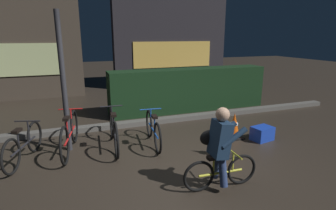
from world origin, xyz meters
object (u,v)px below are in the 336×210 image
(street_post, at_px, (63,84))
(traffic_cone_near, at_px, (224,141))
(parked_bike_left_mid, at_px, (24,145))
(traffic_cone_far, at_px, (234,126))
(blue_crate, at_px, (262,133))
(parked_bike_right_mid, at_px, (153,130))
(cyclist, at_px, (220,148))
(parked_bike_center_left, at_px, (70,134))
(parked_bike_center_right, at_px, (114,130))

(street_post, relative_size, traffic_cone_near, 4.36)
(parked_bike_left_mid, xyz_separation_m, traffic_cone_far, (4.18, -0.31, -0.04))
(street_post, xyz_separation_m, blue_crate, (3.93, -0.90, -1.18))
(street_post, bearing_deg, blue_crate, -12.89)
(parked_bike_right_mid, xyz_separation_m, cyclist, (0.43, -1.90, 0.31))
(parked_bike_center_left, relative_size, blue_crate, 3.91)
(parked_bike_center_right, relative_size, parked_bike_right_mid, 1.14)
(traffic_cone_far, bearing_deg, blue_crate, -32.11)
(street_post, relative_size, traffic_cone_far, 4.64)
(parked_bike_center_right, xyz_separation_m, parked_bike_right_mid, (0.79, -0.13, -0.04))
(parked_bike_left_mid, distance_m, traffic_cone_far, 4.19)
(street_post, distance_m, cyclist, 3.11)
(parked_bike_center_right, height_order, cyclist, cyclist)
(parked_bike_center_left, xyz_separation_m, blue_crate, (3.91, -0.78, -0.21))
(traffic_cone_near, height_order, blue_crate, traffic_cone_near)
(blue_crate, bearing_deg, traffic_cone_near, -161.77)
(traffic_cone_far, height_order, cyclist, cyclist)
(parked_bike_center_right, bearing_deg, traffic_cone_far, -94.91)
(parked_bike_right_mid, height_order, cyclist, cyclist)
(street_post, relative_size, cyclist, 2.14)
(street_post, distance_m, parked_bike_center_right, 1.31)
(traffic_cone_near, bearing_deg, traffic_cone_far, 45.48)
(street_post, bearing_deg, parked_bike_center_right, -11.62)
(parked_bike_right_mid, bearing_deg, traffic_cone_far, -92.79)
(parked_bike_center_right, bearing_deg, traffic_cone_near, -117.06)
(parked_bike_center_left, bearing_deg, street_post, 23.53)
(parked_bike_center_right, bearing_deg, cyclist, -145.12)
(parked_bike_center_right, xyz_separation_m, traffic_cone_far, (2.57, -0.41, -0.09))
(cyclist, bearing_deg, parked_bike_center_left, 137.15)
(traffic_cone_near, relative_size, cyclist, 0.49)
(parked_bike_left_mid, bearing_deg, traffic_cone_near, -89.48)
(parked_bike_left_mid, distance_m, cyclist, 3.45)
(parked_bike_right_mid, height_order, blue_crate, parked_bike_right_mid)
(parked_bike_center_left, xyz_separation_m, traffic_cone_near, (2.69, -1.18, -0.07))
(parked_bike_left_mid, bearing_deg, parked_bike_right_mid, -73.85)
(blue_crate, relative_size, cyclist, 0.35)
(cyclist, bearing_deg, traffic_cone_near, 57.46)
(parked_bike_right_mid, relative_size, traffic_cone_near, 2.50)
(parked_bike_center_right, bearing_deg, street_post, 82.43)
(parked_bike_center_left, height_order, blue_crate, parked_bike_center_left)
(parked_bike_left_mid, distance_m, parked_bike_right_mid, 2.40)
(parked_bike_right_mid, xyz_separation_m, blue_crate, (2.29, -0.59, -0.17))
(parked_bike_center_right, relative_size, cyclist, 1.40)
(traffic_cone_near, relative_size, traffic_cone_far, 1.06)
(cyclist, bearing_deg, traffic_cone_far, 53.13)
(traffic_cone_far, bearing_deg, street_post, 170.37)
(street_post, distance_m, parked_bike_left_mid, 1.29)
(traffic_cone_near, height_order, cyclist, cyclist)
(parked_bike_center_left, bearing_deg, parked_bike_right_mid, -86.34)
(blue_crate, height_order, cyclist, cyclist)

